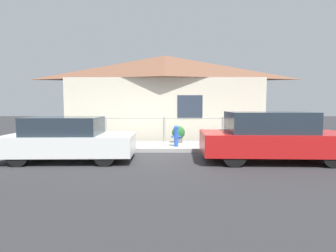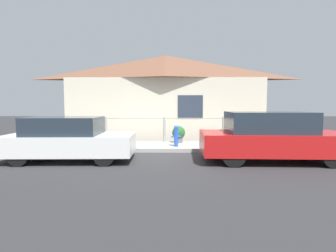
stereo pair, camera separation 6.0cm
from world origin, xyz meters
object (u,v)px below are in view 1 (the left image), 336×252
Objects in this scene: car_right at (272,137)px; potted_plant_near_hydrant at (178,134)px; car_left at (69,139)px; fire_hydrant at (176,135)px.

car_right is 3.85m from potted_plant_near_hydrant.
car_left is at bearing -178.12° from car_right.
fire_hydrant is at bearing 147.70° from car_right.
car_right is 3.31m from fire_hydrant.
potted_plant_near_hydrant is at bearing 83.17° from fire_hydrant.
car_right is at bearing -46.92° from potted_plant_near_hydrant.
fire_hydrant reaches higher than potted_plant_near_hydrant.
car_right is at bearing -34.15° from fire_hydrant.
car_left is 4.34m from potted_plant_near_hydrant.
fire_hydrant is 1.16× the size of potted_plant_near_hydrant.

